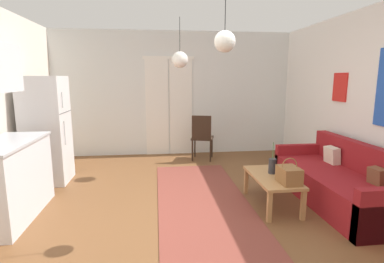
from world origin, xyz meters
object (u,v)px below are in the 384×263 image
Objects in this scene: coffee_table at (272,180)px; accent_chair at (202,135)px; refrigerator at (46,130)px; pendant_lamp_far at (180,60)px; handbag at (289,175)px; pendant_lamp_near at (225,41)px; couch at (342,183)px; bamboo_vase at (272,166)px.

accent_chair is at bearing 103.99° from coffee_table.
pendant_lamp_far is (2.11, 0.18, 1.10)m from refrigerator.
pendant_lamp_near is at bearing -160.45° from handbag.
handbag is 0.43× the size of pendant_lamp_near.
couch is at bearing 18.70° from pendant_lamp_near.
couch is 0.97m from bamboo_vase.
refrigerator is 3.25m from pendant_lamp_near.
pendant_lamp_near reaches higher than coffee_table.
couch is at bearing -0.10° from coffee_table.
couch is 0.97m from coffee_table.
accent_chair is 1.27× the size of pendant_lamp_near.
coffee_table is 3.47m from refrigerator.
pendant_lamp_far is (-1.09, 1.39, 1.43)m from bamboo_vase.
couch is 2.86× the size of pendant_lamp_near.
pendant_lamp_near is (-0.23, -2.86, 1.47)m from accent_chair.
accent_chair is (-0.59, 2.16, 0.01)m from bamboo_vase.
coffee_table is 3.10× the size of handbag.
coffee_table is 1.33× the size of pendant_lamp_near.
couch is 3.02m from pendant_lamp_far.
accent_chair is (-0.65, 2.54, 0.01)m from handbag.
bamboo_vase reaches higher than coffee_table.
couch is 2.58× the size of pendant_lamp_far.
couch is at bearing -36.41° from pendant_lamp_far.
bamboo_vase is at bearing -51.91° from pendant_lamp_far.
pendant_lamp_near is (-1.76, -0.60, 1.73)m from couch.
pendant_lamp_near reaches higher than bamboo_vase.
bamboo_vase is (-0.93, 0.10, 0.24)m from couch.
bamboo_vase is at bearing 40.01° from pendant_lamp_near.
accent_chair is 1.69m from pendant_lamp_far.
pendant_lamp_near is 2.10m from pendant_lamp_far.
pendant_lamp_far is (-0.50, -0.77, 1.42)m from accent_chair.
handbag is 0.39× the size of pendant_lamp_far.
handbag is at bearing 19.55° from pendant_lamp_near.
coffee_table is 1.92m from pendant_lamp_near.
handbag reaches higher than coffee_table.
couch is 4.37m from refrigerator.
pendant_lamp_near is (-0.80, -0.60, 1.64)m from coffee_table.
accent_chair reaches higher than handbag.
bamboo_vase is at bearing 72.00° from coffee_table.
refrigerator is (-3.26, 1.59, 0.33)m from handbag.
pendant_lamp_near reaches higher than handbag.
handbag is 2.63m from accent_chair.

